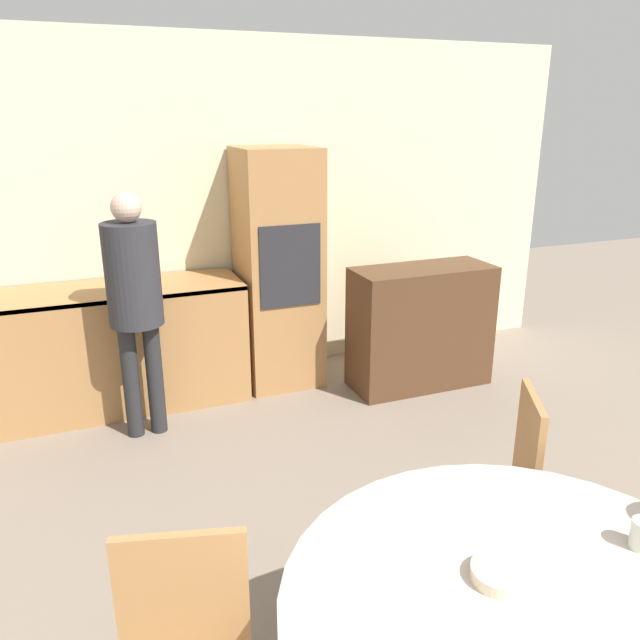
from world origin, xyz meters
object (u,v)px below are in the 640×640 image
oven_unit (278,270)px  chair_far_right (503,484)px  person_standing (134,291)px  sideboard (420,327)px  bowl_near (502,574)px

oven_unit → chair_far_right: size_ratio=1.92×
oven_unit → person_standing: (-1.11, -0.52, 0.08)m
oven_unit → chair_far_right: oven_unit is taller
sideboard → bowl_near: size_ratio=5.98×
person_standing → bowl_near: size_ratio=8.90×
chair_far_right → bowl_near: 0.94m
bowl_near → sideboard: bearing=63.6°
sideboard → bowl_near: (-1.38, -2.77, 0.32)m
person_standing → oven_unit: bearing=24.9°
chair_far_right → bowl_near: size_ratio=5.25×
chair_far_right → person_standing: (-1.29, 2.04, 0.47)m
oven_unit → sideboard: size_ratio=1.68×
person_standing → sideboard: bearing=0.7°
sideboard → person_standing: person_standing is taller
oven_unit → person_standing: 1.23m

